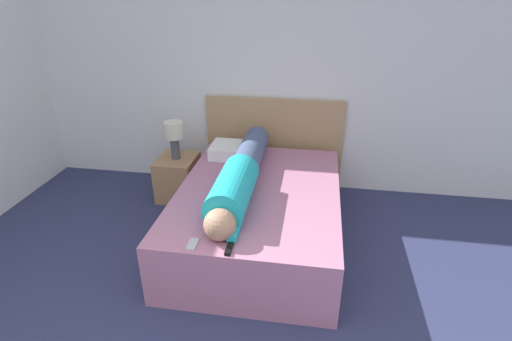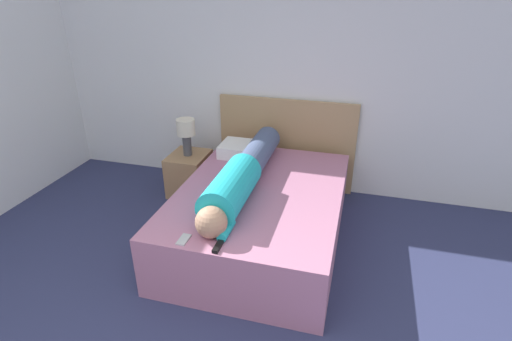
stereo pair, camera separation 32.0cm
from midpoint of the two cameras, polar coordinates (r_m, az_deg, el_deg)
The scene contains 9 objects.
wall_back at distance 4.31m, azimuth -2.39°, elevation 14.20°, with size 6.02×0.06×2.60m.
bed at distance 3.57m, azimuth -2.21°, elevation -6.43°, with size 1.38×1.92×0.52m.
headboard at distance 4.43m, azimuth 0.48°, elevation 3.86°, with size 1.50×0.04×1.02m.
nightstand at distance 4.41m, azimuth -13.14°, elevation -0.99°, with size 0.39×0.46×0.45m.
table_lamp at distance 4.22m, azimuth -13.81°, elevation 5.00°, with size 0.19×0.19×0.40m.
person_lying at distance 3.37m, azimuth -5.05°, elevation -0.89°, with size 0.30×1.78×0.30m.
pillow_near_headboard at distance 4.08m, azimuth -5.21°, elevation 2.81°, with size 0.49×0.35×0.12m.
tv_remote at distance 2.74m, azimuth -7.22°, elevation -11.03°, with size 0.04×0.15×0.02m.
cell_phone at distance 2.83m, azimuth -12.33°, elevation -10.33°, with size 0.06×0.13×0.01m.
Camera 1 is at (0.68, -0.70, 2.16)m, focal length 28.00 mm.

